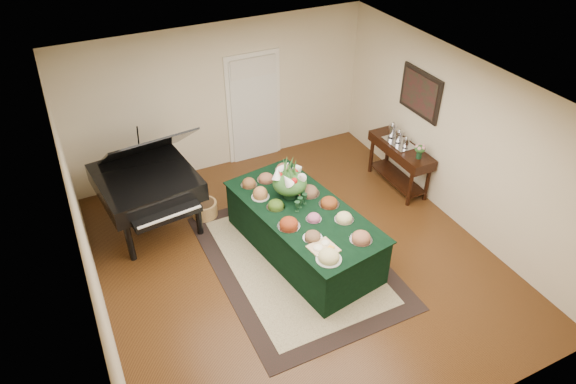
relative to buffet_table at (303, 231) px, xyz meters
name	(u,v)px	position (x,y,z in m)	size (l,w,h in m)	color
ground	(297,259)	(-0.16, -0.13, -0.40)	(6.00, 6.00, 0.00)	black
area_rug	(296,260)	(-0.18, -0.15, -0.39)	(2.36, 3.31, 0.01)	black
kitchen_doorway	(254,109)	(0.44, 2.84, 0.62)	(1.05, 0.07, 2.10)	white
buffet_table	(303,231)	(0.00, 0.00, 0.00)	(1.61, 2.73, 0.79)	black
food_platters	(301,206)	(-0.01, 0.04, 0.44)	(1.15, 2.43, 0.14)	#BABBC4
cutting_board	(323,246)	(-0.15, -0.84, 0.43)	(0.39, 0.39, 0.10)	tan
green_goblets	(301,201)	(0.02, 0.10, 0.48)	(0.27, 0.28, 0.18)	#13311B
floral_centerpiece	(290,179)	(-0.03, 0.39, 0.70)	(0.53, 0.53, 0.53)	#13311B
grand_piano	(147,181)	(-1.88, 1.59, 0.47)	(1.64, 1.84, 1.74)	black
wicker_basket	(205,209)	(-1.06, 1.48, -0.27)	(0.42, 0.42, 0.26)	#AB7D45
mahogany_sideboard	(400,154)	(2.33, 0.82, 0.24)	(0.45, 1.38, 0.83)	black
tea_service	(398,136)	(2.33, 0.94, 0.55)	(0.34, 0.58, 0.30)	#BABBC4
pink_bouquet	(420,149)	(2.33, 0.36, 0.60)	(0.20, 0.20, 0.26)	#13311B
wall_painting	(420,93)	(2.55, 0.82, 1.35)	(0.05, 0.95, 0.75)	black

